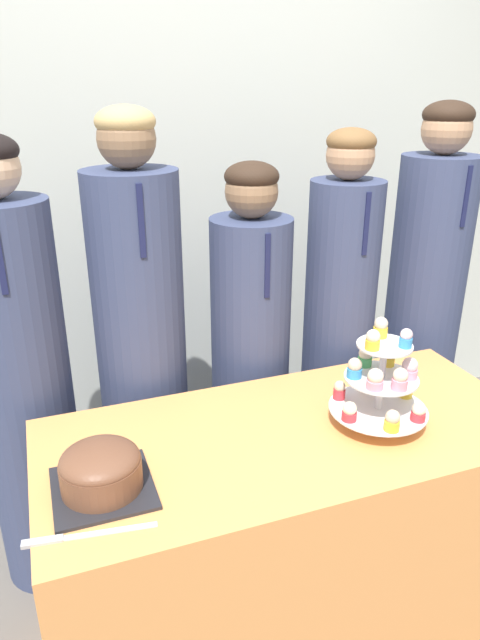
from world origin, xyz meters
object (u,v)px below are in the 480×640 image
(student_1, at_px, (143,364))
(student_3, at_px, (337,341))
(round_cake, at_px, (101,469))
(student_0, at_px, (25,392))
(student_4, at_px, (422,319))
(student_2, at_px, (250,367))
(cupcake_stand, at_px, (381,381))
(cake_knife, at_px, (67,538))

(student_1, distance_m, student_3, 0.78)
(round_cake, height_order, student_1, student_1)
(round_cake, relative_size, student_0, 0.16)
(student_1, bearing_deg, student_4, -0.00)
(student_2, bearing_deg, cupcake_stand, -73.32)
(cake_knife, distance_m, student_4, 1.68)
(student_4, bearing_deg, cupcake_stand, -135.31)
(round_cake, bearing_deg, cake_knife, -124.66)
(student_2, bearing_deg, cake_knife, -134.05)
(cupcake_stand, relative_size, student_3, 0.21)
(cupcake_stand, height_order, student_3, student_3)
(student_3, bearing_deg, student_1, 180.00)
(student_0, distance_m, student_3, 1.18)
(cake_knife, bearing_deg, cupcake_stand, 17.97)
(student_0, height_order, student_3, student_0)
(cake_knife, bearing_deg, round_cake, 63.02)
(cake_knife, distance_m, student_1, 0.82)
(cupcake_stand, height_order, student_4, student_4)
(round_cake, distance_m, student_4, 1.53)
(student_0, xyz_separation_m, student_3, (1.18, -0.00, 0.00))
(student_3, distance_m, student_4, 0.40)
(student_4, bearing_deg, round_cake, -156.41)
(round_cake, bearing_deg, student_1, 70.03)
(cupcake_stand, xyz_separation_m, student_0, (-0.99, 0.59, -0.16))
(cake_knife, relative_size, student_3, 0.19)
(student_1, distance_m, student_2, 0.42)
(cake_knife, distance_m, cupcake_stand, 0.93)
(cupcake_stand, bearing_deg, round_cake, -178.31)
(round_cake, xyz_separation_m, student_3, (1.01, 0.61, -0.07))
(cake_knife, height_order, student_1, student_1)
(cupcake_stand, xyz_separation_m, student_3, (0.20, 0.59, -0.16))
(student_1, relative_size, student_4, 1.00)
(cupcake_stand, bearing_deg, student_2, 106.68)
(student_0, height_order, student_4, student_4)
(round_cake, height_order, student_0, student_0)
(round_cake, relative_size, student_2, 0.17)
(cupcake_stand, distance_m, student_4, 0.85)
(cupcake_stand, bearing_deg, cake_knife, -169.70)
(student_0, xyz_separation_m, student_4, (1.58, 0.00, 0.04))
(student_2, height_order, student_4, student_4)
(cupcake_stand, bearing_deg, student_1, 134.82)
(student_2, xyz_separation_m, student_4, (0.77, 0.00, 0.09))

